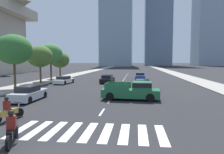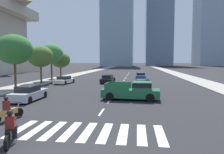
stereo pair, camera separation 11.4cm
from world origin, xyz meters
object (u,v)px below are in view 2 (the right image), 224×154
(sedan_white_2, at_px, (65,80))
(street_tree_fourth, at_px, (61,60))
(street_tree_nearest, at_px, (14,50))
(sedan_silver_0, at_px, (143,85))
(motorcycle_trailing, at_px, (11,130))
(sedan_black_3, at_px, (108,79))
(sedan_blue_4, at_px, (141,76))
(pickup_truck, at_px, (133,91))
(street_tree_second, at_px, (41,57))
(street_tree_third, at_px, (51,54))
(motorcycle_lead, at_px, (8,111))
(sedan_silver_1, at_px, (29,94))

(sedan_white_2, height_order, street_tree_fourth, street_tree_fourth)
(street_tree_nearest, bearing_deg, sedan_silver_0, 6.19)
(motorcycle_trailing, distance_m, sedan_silver_0, 18.11)
(sedan_white_2, bearing_deg, motorcycle_trailing, -159.39)
(sedan_black_3, relative_size, sedan_blue_4, 1.02)
(pickup_truck, bearing_deg, street_tree_second, 145.76)
(street_tree_third, bearing_deg, motorcycle_lead, -72.46)
(street_tree_nearest, bearing_deg, sedan_blue_4, 46.60)
(pickup_truck, height_order, sedan_blue_4, pickup_truck)
(sedan_white_2, distance_m, street_tree_nearest, 9.43)
(street_tree_second, height_order, street_tree_third, street_tree_third)
(pickup_truck, xyz_separation_m, street_tree_third, (-14.60, 15.33, 4.06))
(motorcycle_lead, xyz_separation_m, pickup_truck, (7.32, 7.72, 0.23))
(sedan_silver_1, relative_size, street_tree_third, 0.65)
(motorcycle_trailing, relative_size, street_tree_nearest, 0.30)
(motorcycle_trailing, xyz_separation_m, sedan_blue_4, (6.11, 31.89, 0.04))
(motorcycle_trailing, height_order, street_tree_fourth, street_tree_fourth)
(motorcycle_trailing, bearing_deg, sedan_white_2, -6.74)
(sedan_silver_1, relative_size, sedan_black_3, 0.92)
(motorcycle_trailing, relative_size, sedan_black_3, 0.43)
(motorcycle_trailing, distance_m, sedan_silver_1, 10.14)
(sedan_white_2, bearing_deg, street_tree_third, 53.41)
(pickup_truck, distance_m, street_tree_third, 21.55)
(sedan_white_2, xyz_separation_m, street_tree_nearest, (-3.51, -7.56, 4.41))
(sedan_silver_1, distance_m, sedan_blue_4, 24.98)
(motorcycle_trailing, xyz_separation_m, sedan_black_3, (0.65, 24.80, 0.02))
(street_tree_second, relative_size, street_tree_fourth, 1.11)
(motorcycle_trailing, distance_m, street_tree_third, 28.14)
(motorcycle_lead, height_order, sedan_black_3, motorcycle_lead)
(motorcycle_lead, distance_m, street_tree_fourth, 28.47)
(pickup_truck, height_order, sedan_white_2, pickup_truck)
(motorcycle_lead, distance_m, sedan_black_3, 21.91)
(sedan_silver_0, distance_m, street_tree_second, 16.84)
(sedan_black_3, bearing_deg, sedan_silver_0, -141.46)
(sedan_silver_1, bearing_deg, street_tree_second, 21.88)
(street_tree_nearest, height_order, street_tree_second, street_tree_nearest)
(sedan_silver_1, distance_m, street_tree_nearest, 9.18)
(motorcycle_trailing, xyz_separation_m, sedan_white_2, (-6.02, 22.92, -0.02))
(motorcycle_trailing, relative_size, street_tree_fourth, 0.38)
(sedan_silver_0, height_order, street_tree_second, street_tree_second)
(street_tree_second, height_order, street_tree_fourth, street_tree_second)
(motorcycle_lead, relative_size, sedan_white_2, 0.47)
(motorcycle_trailing, xyz_separation_m, sedan_silver_1, (-4.30, 9.19, 0.04))
(street_tree_fourth, bearing_deg, sedan_blue_4, 5.40)
(sedan_silver_1, height_order, street_tree_third, street_tree_third)
(sedan_black_3, bearing_deg, motorcycle_trailing, -178.11)
(street_tree_fourth, bearing_deg, motorcycle_lead, -75.08)
(pickup_truck, relative_size, street_tree_fourth, 1.02)
(sedan_black_3, bearing_deg, street_tree_fourth, 64.51)
(sedan_black_3, relative_size, street_tree_second, 0.79)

